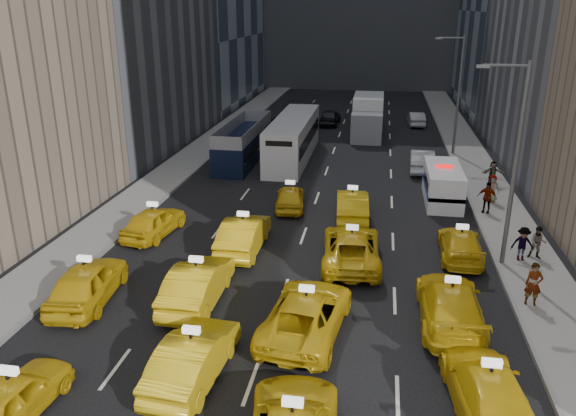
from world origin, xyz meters
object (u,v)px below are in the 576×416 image
nypd_van (443,185)px  pedestrian_0 (534,284)px  double_decker (244,142)px  box_truck (368,117)px  city_bus (293,138)px

nypd_van → pedestrian_0: (2.26, -12.37, 0.01)m
double_decker → nypd_van: bearing=-23.6°
double_decker → box_truck: box_truck is taller
nypd_van → box_truck: 17.96m
nypd_van → city_bus: (-10.30, 8.34, 0.54)m
double_decker → box_truck: bearing=52.3°
box_truck → nypd_van: bearing=-80.7°
pedestrian_0 → nypd_van: bearing=105.3°
nypd_van → box_truck: box_truck is taller
nypd_van → box_truck: size_ratio=0.69×
nypd_van → city_bus: 13.27m
double_decker → city_bus: city_bus is taller
double_decker → city_bus: (3.56, 1.23, 0.13)m
city_bus → box_truck: box_truck is taller
double_decker → pedestrian_0: double_decker is taller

